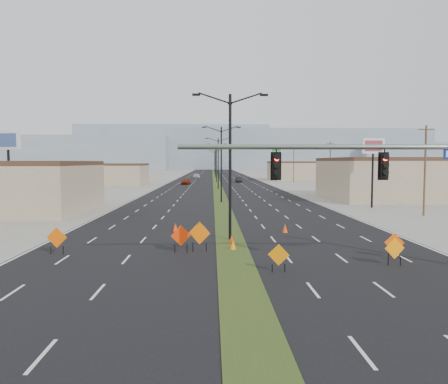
{
  "coord_description": "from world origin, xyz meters",
  "views": [
    {
      "loc": [
        -1.25,
        -17.93,
        5.43
      ],
      "look_at": [
        -0.36,
        13.93,
        3.2
      ],
      "focal_mm": 35.0,
      "sensor_mm": 36.0,
      "label": 1
    }
  ],
  "objects_px": {
    "car_left": "(186,181)",
    "construction_sign_4": "(394,244)",
    "streetlight_4": "(216,162)",
    "cone_0": "(233,245)",
    "construction_sign_3": "(279,256)",
    "construction_sign_1": "(181,237)",
    "pole_sign_east_near": "(373,152)",
    "signal_mast": "(424,175)",
    "streetlight_3": "(217,162)",
    "streetlight_6": "(215,162)",
    "pole_sign_west": "(8,147)",
    "cone_2": "(232,240)",
    "construction_sign_0": "(57,238)",
    "cone_3": "(175,227)",
    "streetlight_0": "(230,162)",
    "construction_sign_5": "(395,249)",
    "streetlight_1": "(221,162)",
    "construction_sign_2": "(200,234)",
    "streetlight_2": "(218,162)",
    "cone_1": "(285,228)",
    "car_mid": "(238,180)",
    "car_far": "(196,176)",
    "streetlight_5": "(215,162)",
    "pole_sign_east_far": "(276,152)"
  },
  "relations": [
    {
      "from": "streetlight_4",
      "to": "cone_1",
      "type": "bearing_deg",
      "value": -87.73
    },
    {
      "from": "signal_mast",
      "to": "construction_sign_5",
      "type": "bearing_deg",
      "value": 98.09
    },
    {
      "from": "car_mid",
      "to": "construction_sign_1",
      "type": "relative_size",
      "value": 2.54
    },
    {
      "from": "streetlight_1",
      "to": "car_left",
      "type": "height_order",
      "value": "streetlight_1"
    },
    {
      "from": "pole_sign_west",
      "to": "cone_2",
      "type": "bearing_deg",
      "value": -14.03
    },
    {
      "from": "pole_sign_west",
      "to": "streetlight_6",
      "type": "bearing_deg",
      "value": 102.19
    },
    {
      "from": "streetlight_1",
      "to": "construction_sign_0",
      "type": "relative_size",
      "value": 6.19
    },
    {
      "from": "streetlight_1",
      "to": "construction_sign_2",
      "type": "distance_m",
      "value": 32.32
    },
    {
      "from": "cone_0",
      "to": "cone_2",
      "type": "xyz_separation_m",
      "value": [
        -0.0,
        2.01,
        -0.03
      ]
    },
    {
      "from": "signal_mast",
      "to": "cone_0",
      "type": "bearing_deg",
      "value": 142.58
    },
    {
      "from": "pole_sign_east_near",
      "to": "cone_2",
      "type": "bearing_deg",
      "value": -133.79
    },
    {
      "from": "car_left",
      "to": "construction_sign_3",
      "type": "relative_size",
      "value": 3.09
    },
    {
      "from": "pole_sign_east_near",
      "to": "construction_sign_4",
      "type": "bearing_deg",
      "value": -113.26
    },
    {
      "from": "cone_2",
      "to": "construction_sign_0",
      "type": "bearing_deg",
      "value": -163.68
    },
    {
      "from": "construction_sign_4",
      "to": "cone_2",
      "type": "relative_size",
      "value": 2.46
    },
    {
      "from": "construction_sign_2",
      "to": "construction_sign_3",
      "type": "distance_m",
      "value": 6.43
    },
    {
      "from": "streetlight_4",
      "to": "pole_sign_east_near",
      "type": "xyz_separation_m",
      "value": [
        17.57,
        -91.36,
        1.14
      ]
    },
    {
      "from": "car_far",
      "to": "cone_2",
      "type": "relative_size",
      "value": 9.19
    },
    {
      "from": "construction_sign_5",
      "to": "cone_2",
      "type": "height_order",
      "value": "construction_sign_5"
    },
    {
      "from": "cone_0",
      "to": "pole_sign_east_near",
      "type": "relative_size",
      "value": 0.08
    },
    {
      "from": "streetlight_5",
      "to": "pole_sign_east_far",
      "type": "distance_m",
      "value": 54.84
    },
    {
      "from": "signal_mast",
      "to": "car_mid",
      "type": "xyz_separation_m",
      "value": [
        -2.82,
        94.3,
        -4.1
      ]
    },
    {
      "from": "construction_sign_1",
      "to": "construction_sign_4",
      "type": "height_order",
      "value": "construction_sign_1"
    },
    {
      "from": "car_left",
      "to": "construction_sign_4",
      "type": "height_order",
      "value": "car_left"
    },
    {
      "from": "streetlight_4",
      "to": "cone_3",
      "type": "bearing_deg",
      "value": -92.17
    },
    {
      "from": "construction_sign_0",
      "to": "cone_2",
      "type": "distance_m",
      "value": 10.8
    },
    {
      "from": "streetlight_2",
      "to": "pole_sign_west",
      "type": "distance_m",
      "value": 48.28
    },
    {
      "from": "signal_mast",
      "to": "construction_sign_3",
      "type": "xyz_separation_m",
      "value": [
        -6.56,
        1.0,
        -3.97
      ]
    },
    {
      "from": "construction_sign_1",
      "to": "signal_mast",
      "type": "bearing_deg",
      "value": -48.97
    },
    {
      "from": "streetlight_6",
      "to": "pole_sign_west",
      "type": "relative_size",
      "value": 1.2
    },
    {
      "from": "construction_sign_1",
      "to": "construction_sign_2",
      "type": "height_order",
      "value": "construction_sign_2"
    },
    {
      "from": "construction_sign_3",
      "to": "streetlight_3",
      "type": "bearing_deg",
      "value": 109.97
    },
    {
      "from": "construction_sign_3",
      "to": "streetlight_6",
      "type": "bearing_deg",
      "value": 109.38
    },
    {
      "from": "signal_mast",
      "to": "streetlight_3",
      "type": "relative_size",
      "value": 1.63
    },
    {
      "from": "streetlight_2",
      "to": "streetlight_0",
      "type": "bearing_deg",
      "value": -90.0
    },
    {
      "from": "construction_sign_3",
      "to": "construction_sign_1",
      "type": "bearing_deg",
      "value": 155.49
    },
    {
      "from": "streetlight_0",
      "to": "construction_sign_5",
      "type": "distance_m",
      "value": 12.23
    },
    {
      "from": "construction_sign_0",
      "to": "pole_sign_west",
      "type": "height_order",
      "value": "pole_sign_west"
    },
    {
      "from": "streetlight_4",
      "to": "cone_0",
      "type": "distance_m",
      "value": 115.6
    },
    {
      "from": "streetlight_5",
      "to": "construction_sign_0",
      "type": "xyz_separation_m",
      "value": [
        -10.31,
        -144.51,
        -4.47
      ]
    },
    {
      "from": "streetlight_0",
      "to": "cone_2",
      "type": "distance_m",
      "value": 5.34
    },
    {
      "from": "streetlight_1",
      "to": "cone_3",
      "type": "relative_size",
      "value": 15.34
    },
    {
      "from": "streetlight_4",
      "to": "cone_1",
      "type": "xyz_separation_m",
      "value": [
        4.32,
        -109.1,
        -5.08
      ]
    },
    {
      "from": "construction_sign_4",
      "to": "pole_sign_east_near",
      "type": "distance_m",
      "value": 28.63
    },
    {
      "from": "pole_sign_east_near",
      "to": "streetlight_6",
      "type": "bearing_deg",
      "value": 91.41
    },
    {
      "from": "cone_1",
      "to": "pole_sign_west",
      "type": "xyz_separation_m",
      "value": [
        -25.02,
        9.5,
        6.43
      ]
    },
    {
      "from": "streetlight_6",
      "to": "construction_sign_0",
      "type": "height_order",
      "value": "streetlight_6"
    },
    {
      "from": "cone_2",
      "to": "construction_sign_4",
      "type": "bearing_deg",
      "value": -27.18
    },
    {
      "from": "construction_sign_0",
      "to": "pole_sign_west",
      "type": "relative_size",
      "value": 0.19
    },
    {
      "from": "construction_sign_1",
      "to": "pole_sign_west",
      "type": "relative_size",
      "value": 0.2
    }
  ]
}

